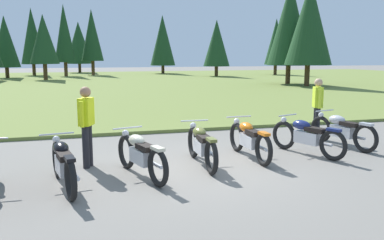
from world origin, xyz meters
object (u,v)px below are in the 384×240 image
motorcycle_orange (249,139)px  rider_checking_bike (317,105)px  motorcycle_silver (342,130)px  motorcycle_black (63,163)px  motorcycle_navy (307,136)px  motorcycle_cream (141,154)px  rider_near_row_end (87,122)px  motorcycle_olive (202,145)px

motorcycle_orange → rider_checking_bike: 3.09m
motorcycle_silver → motorcycle_black: bearing=-168.1°
motorcycle_black → motorcycle_navy: size_ratio=1.04×
motorcycle_cream → motorcycle_silver: 5.38m
rider_near_row_end → rider_checking_bike: (6.19, 1.22, 0.00)m
motorcycle_olive → motorcycle_navy: 2.64m
motorcycle_silver → motorcycle_navy: bearing=-160.9°
motorcycle_navy → rider_checking_bike: 2.03m
motorcycle_black → motorcycle_navy: (5.39, 0.97, 0.00)m
motorcycle_cream → motorcycle_silver: size_ratio=0.99×
rider_checking_bike → motorcycle_silver: bearing=-88.8°
motorcycle_black → motorcycle_silver: size_ratio=1.01×
motorcycle_orange → rider_checking_bike: (2.67, 1.46, 0.51)m
motorcycle_black → rider_checking_bike: (6.64, 2.49, 0.51)m
motorcycle_olive → motorcycle_navy: (2.63, 0.21, 0.00)m
motorcycle_cream → motorcycle_olive: size_ratio=0.97×
motorcycle_cream → motorcycle_navy: size_ratio=1.02×
motorcycle_olive → motorcycle_silver: (3.90, 0.65, 0.00)m
motorcycle_navy → rider_near_row_end: rider_near_row_end is taller
motorcycle_silver → motorcycle_cream: bearing=-167.9°
motorcycle_orange → motorcycle_navy: size_ratio=1.05×
motorcycle_silver → rider_near_row_end: (-6.21, -0.14, 0.51)m
motorcycle_black → motorcycle_olive: size_ratio=0.99×
motorcycle_cream → motorcycle_navy: 4.05m
motorcycle_orange → motorcycle_silver: size_ratio=1.01×
motorcycle_cream → motorcycle_silver: bearing=12.1°
motorcycle_cream → rider_near_row_end: rider_near_row_end is taller
motorcycle_olive → motorcycle_orange: size_ratio=1.00×
rider_near_row_end → rider_checking_bike: bearing=11.2°
motorcycle_black → motorcycle_olive: 2.86m
motorcycle_silver → rider_checking_bike: (-0.02, 1.08, 0.51)m
motorcycle_orange → motorcycle_silver: 2.72m
motorcycle_cream → rider_checking_bike: (5.24, 2.21, 0.51)m
motorcycle_silver → motorcycle_olive: bearing=-170.5°
motorcycle_black → motorcycle_navy: same height
motorcycle_olive → motorcycle_orange: same height
motorcycle_cream → motorcycle_orange: (2.57, 0.75, 0.00)m
motorcycle_cream → rider_near_row_end: bearing=133.8°
motorcycle_cream → motorcycle_orange: same height
motorcycle_olive → rider_near_row_end: rider_near_row_end is taller
motorcycle_black → rider_checking_bike: rider_checking_bike is taller
motorcycle_olive → rider_checking_bike: rider_checking_bike is taller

